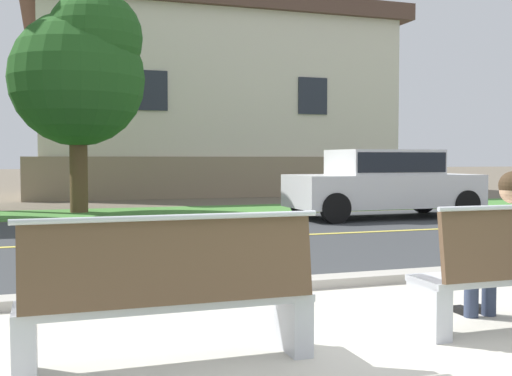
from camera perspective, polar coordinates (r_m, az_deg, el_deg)
name	(u,v)px	position (r m, az deg, el deg)	size (l,w,h in m)	color
ground_plane	(169,230)	(11.86, -7.96, -3.83)	(140.00, 140.00, 0.00)	#665B4C
sidewalk_pavement	(364,344)	(4.73, 9.81, -13.87)	(44.00, 3.60, 0.01)	beige
curb_edge	(272,286)	(6.44, 1.45, -8.88)	(44.00, 0.30, 0.11)	#ADA89E
street_asphalt	(186,240)	(10.40, -6.43, -4.73)	(52.00, 8.00, 0.01)	#383A3D
road_centre_line	(186,240)	(10.40, -6.43, -4.70)	(48.00, 0.14, 0.01)	#E0CC4C
far_verge_grass	(139,212)	(15.82, -10.65, -2.18)	(48.00, 2.80, 0.02)	#478438
bench_left	(170,298)	(4.09, -7.85, -9.93)	(1.89, 0.48, 1.01)	silver
seated_person_white	(504,243)	(5.41, 21.65, -4.65)	(0.52, 0.68, 1.25)	#333D56
car_white_near	(384,180)	(14.44, 11.54, 0.71)	(4.30, 1.86, 1.54)	silver
shade_tree_left	(82,69)	(16.11, -15.58, 10.36)	(3.29, 3.29, 5.42)	brown
garden_wall	(224,177)	(21.36, -2.94, 0.99)	(13.00, 0.36, 1.40)	gray
house_across_street	(211,101)	(24.64, -4.08, 7.92)	(13.80, 6.91, 7.07)	beige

